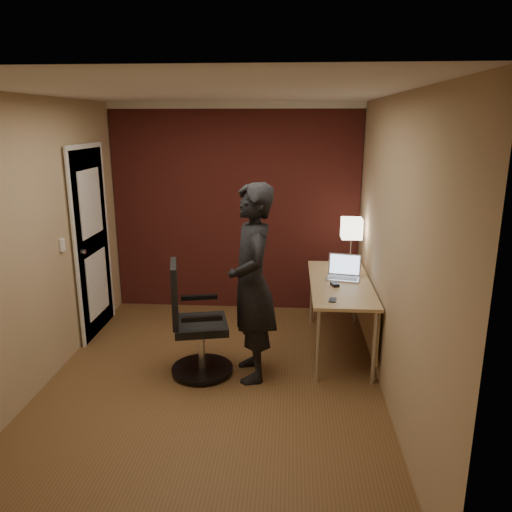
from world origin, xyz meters
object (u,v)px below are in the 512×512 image
desk (347,294)px  office_chair (194,327)px  desk_lamp (352,229)px  person (252,284)px  mouse (335,285)px  laptop (344,272)px  phone (333,300)px

desk → office_chair: size_ratio=1.42×
desk → desk_lamp: 0.81m
desk_lamp → person: 1.58m
desk_lamp → mouse: 0.86m
desk_lamp → mouse: size_ratio=5.35×
office_chair → laptop: bearing=28.3°
mouse → office_chair: size_ratio=0.09×
mouse → office_chair: office_chair is taller
desk → office_chair: (-1.45, -0.62, -0.14)m
phone → laptop: bearing=87.3°
desk_lamp → laptop: desk_lamp is taller
desk → person: size_ratio=0.84×
desk → laptop: size_ratio=4.01×
office_chair → mouse: bearing=20.2°
laptop → office_chair: office_chair is taller
laptop → desk_lamp: bearing=75.9°
desk → desk_lamp: (0.08, 0.59, 0.55)m
phone → person: bearing=-164.7°
mouse → laptop: bearing=50.8°
mouse → office_chair: (-1.31, -0.48, -0.28)m
phone → office_chair: size_ratio=0.11×
desk → desk_lamp: bearing=82.0°
desk_lamp → phone: desk_lamp is taller
desk → laptop: (-0.03, 0.14, 0.19)m
phone → office_chair: 1.29m
mouse → desk: bearing=27.2°
person → phone: bearing=81.9°
laptop → phone: (-0.16, -0.69, -0.06)m
office_chair → desk_lamp: bearing=38.3°
laptop → office_chair: (-1.42, -0.77, -0.33)m
mouse → office_chair: 1.42m
person → office_chair: bearing=-101.2°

